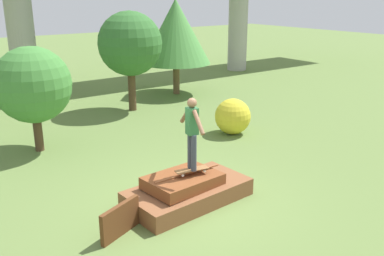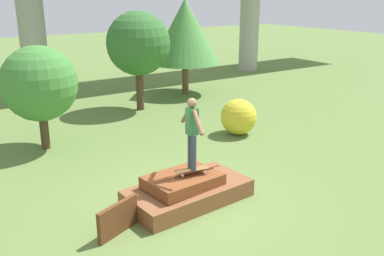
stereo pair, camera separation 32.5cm
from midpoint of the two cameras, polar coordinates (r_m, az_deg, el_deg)
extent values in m
plane|color=olive|center=(9.57, -1.51, -9.74)|extent=(80.00, 80.00, 0.00)
cube|color=brown|center=(9.48, -1.52, -8.71)|extent=(2.80, 1.57, 0.38)
cube|color=brown|center=(9.29, -2.21, -7.09)|extent=(1.70, 1.22, 0.30)
cylinder|color=brown|center=(9.28, -1.55, -6.09)|extent=(1.67, 0.05, 0.05)
cube|color=#5B3319|center=(8.36, -10.67, -11.96)|extent=(0.98, 0.48, 0.62)
cube|color=brown|center=(9.21, -1.02, -5.56)|extent=(0.77, 0.34, 0.01)
cylinder|color=silver|center=(9.41, 0.21, -5.40)|extent=(0.06, 0.04, 0.05)
cylinder|color=silver|center=(9.27, 0.69, -5.78)|extent=(0.06, 0.04, 0.05)
cylinder|color=silver|center=(9.21, -2.73, -5.95)|extent=(0.06, 0.04, 0.05)
cylinder|color=silver|center=(9.06, -2.29, -6.35)|extent=(0.06, 0.04, 0.05)
cylinder|color=#383D4C|center=(9.14, -1.26, -3.04)|extent=(0.12, 0.12, 0.79)
cylinder|color=#383D4C|center=(8.99, -0.80, -3.39)|extent=(0.12, 0.12, 0.79)
cube|color=#2D6638|center=(8.84, -1.05, 0.93)|extent=(0.25, 0.25, 0.57)
sphere|color=brown|center=(8.74, -1.07, 3.37)|extent=(0.20, 0.20, 0.20)
cylinder|color=brown|center=(9.09, -1.87, 1.75)|extent=(0.17, 0.47, 0.45)
cylinder|color=brown|center=(8.56, -0.19, 0.75)|extent=(0.17, 0.47, 0.45)
cylinder|color=#A8A59E|center=(19.58, -22.37, 12.25)|extent=(1.10, 1.10, 5.98)
cylinder|color=#A8A59E|center=(25.42, 5.80, 14.40)|extent=(1.10, 1.10, 5.98)
cylinder|color=#4C3823|center=(16.74, -8.55, 4.95)|extent=(0.29, 0.29, 1.54)
sphere|color=#336B2D|center=(16.45, -8.84, 11.06)|extent=(2.41, 2.41, 2.41)
cylinder|color=brown|center=(19.36, -2.59, 6.59)|extent=(0.29, 0.29, 1.38)
cone|color=#4C8E42|center=(19.07, -2.68, 12.73)|extent=(3.05, 3.05, 2.78)
cylinder|color=#4C3823|center=(13.14, -20.49, -0.69)|extent=(0.25, 0.25, 1.03)
sphere|color=#428438|center=(12.79, -21.17, 5.39)|extent=(2.15, 2.15, 2.15)
sphere|color=gold|center=(13.82, 4.78, 1.55)|extent=(1.16, 1.16, 1.16)
camera|label=1|loc=(0.16, -91.05, -0.33)|focal=40.00mm
camera|label=2|loc=(0.16, 88.95, 0.33)|focal=40.00mm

